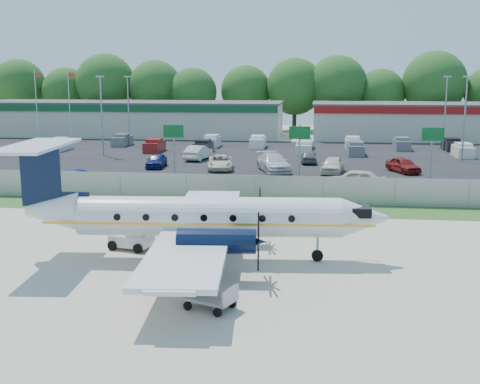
# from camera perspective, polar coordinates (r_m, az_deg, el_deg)

# --- Properties ---
(ground) EXTENTS (170.00, 170.00, 0.00)m
(ground) POSITION_cam_1_polar(r_m,az_deg,el_deg) (30.25, -1.44, -6.42)
(ground) COLOR #BAB29E
(ground) RESTS_ON ground
(grass_verge) EXTENTS (170.00, 4.00, 0.02)m
(grass_verge) POSITION_cam_1_polar(r_m,az_deg,el_deg) (41.76, 1.03, -1.54)
(grass_verge) COLOR #2D561E
(grass_verge) RESTS_ON ground
(access_road) EXTENTS (170.00, 8.00, 0.02)m
(access_road) POSITION_cam_1_polar(r_m,az_deg,el_deg) (48.59, 1.93, 0.23)
(access_road) COLOR black
(access_road) RESTS_ON ground
(parking_lot) EXTENTS (170.00, 32.00, 0.02)m
(parking_lot) POSITION_cam_1_polar(r_m,az_deg,el_deg) (69.27, 3.54, 3.42)
(parking_lot) COLOR black
(parking_lot) RESTS_ON ground
(perimeter_fence) EXTENTS (120.00, 0.06, 1.99)m
(perimeter_fence) POSITION_cam_1_polar(r_m,az_deg,el_deg) (43.51, 1.32, 0.30)
(perimeter_fence) COLOR gray
(perimeter_fence) RESTS_ON ground
(building_west) EXTENTS (46.40, 12.40, 5.24)m
(building_west) POSITION_cam_1_polar(r_m,az_deg,el_deg) (95.08, -10.24, 6.89)
(building_west) COLOR beige
(building_west) RESTS_ON ground
(building_east) EXTENTS (44.40, 12.40, 5.24)m
(building_east) POSITION_cam_1_polar(r_m,az_deg,el_deg) (93.29, 20.73, 6.28)
(building_east) COLOR beige
(building_east) RESTS_ON ground
(sign_left) EXTENTS (1.80, 0.26, 5.00)m
(sign_left) POSITION_cam_1_polar(r_m,az_deg,el_deg) (53.20, -6.30, 5.02)
(sign_left) COLOR gray
(sign_left) RESTS_ON ground
(sign_mid) EXTENTS (1.80, 0.26, 5.00)m
(sign_mid) POSITION_cam_1_polar(r_m,az_deg,el_deg) (51.76, 5.67, 4.87)
(sign_mid) COLOR gray
(sign_mid) RESTS_ON ground
(sign_right) EXTENTS (1.80, 0.26, 5.00)m
(sign_right) POSITION_cam_1_polar(r_m,az_deg,el_deg) (52.63, 17.77, 4.50)
(sign_right) COLOR gray
(sign_right) RESTS_ON ground
(flagpole_west) EXTENTS (1.06, 0.12, 10.00)m
(flagpole_west) POSITION_cam_1_polar(r_m,az_deg,el_deg) (92.82, -18.72, 8.26)
(flagpole_west) COLOR silver
(flagpole_west) RESTS_ON ground
(flagpole_east) EXTENTS (1.06, 0.12, 10.00)m
(flagpole_east) POSITION_cam_1_polar(r_m,az_deg,el_deg) (90.76, -15.85, 8.37)
(flagpole_east) COLOR silver
(flagpole_east) RESTS_ON ground
(light_pole_nw) EXTENTS (0.90, 0.35, 9.09)m
(light_pole_nw) POSITION_cam_1_polar(r_m,az_deg,el_deg) (70.97, -13.00, 7.58)
(light_pole_nw) COLOR gray
(light_pole_nw) RESTS_ON ground
(light_pole_ne) EXTENTS (0.90, 0.35, 9.09)m
(light_pole_ne) POSITION_cam_1_polar(r_m,az_deg,el_deg) (68.46, 20.56, 7.06)
(light_pole_ne) COLOR gray
(light_pole_ne) RESTS_ON ground
(light_pole_sw) EXTENTS (0.90, 0.35, 9.09)m
(light_pole_sw) POSITION_cam_1_polar(r_m,az_deg,el_deg) (80.42, -10.54, 8.03)
(light_pole_sw) COLOR gray
(light_pole_sw) RESTS_ON ground
(light_pole_se) EXTENTS (0.90, 0.35, 9.09)m
(light_pole_se) POSITION_cam_1_polar(r_m,az_deg,el_deg) (78.22, 18.90, 7.56)
(light_pole_se) COLOR gray
(light_pole_se) RESTS_ON ground
(tree_line) EXTENTS (112.00, 6.00, 14.00)m
(tree_line) POSITION_cam_1_polar(r_m,az_deg,el_deg) (103.04, 4.78, 5.85)
(tree_line) COLOR #1F5017
(tree_line) RESTS_ON ground
(aircraft) EXTENTS (18.66, 18.38, 5.75)m
(aircraft) POSITION_cam_1_polar(r_m,az_deg,el_deg) (29.71, -3.75, -2.33)
(aircraft) COLOR silver
(aircraft) RESTS_ON ground
(pushback_tug) EXTENTS (2.39, 1.98, 1.16)m
(pushback_tug) POSITION_cam_1_polar(r_m,az_deg,el_deg) (32.47, -10.09, -4.36)
(pushback_tug) COLOR silver
(pushback_tug) RESTS_ON ground
(baggage_cart_near) EXTENTS (2.13, 1.67, 0.98)m
(baggage_cart_near) POSITION_cam_1_polar(r_m,az_deg,el_deg) (32.35, -4.36, -4.46)
(baggage_cart_near) COLOR gray
(baggage_cart_near) RESTS_ON ground
(baggage_cart_far) EXTENTS (2.26, 1.84, 1.03)m
(baggage_cart_far) POSITION_cam_1_polar(r_m,az_deg,el_deg) (23.98, -2.88, -9.94)
(baggage_cart_far) COLOR gray
(baggage_cart_far) RESTS_ON ground
(cone_starboard_wing) EXTENTS (0.35, 0.35, 0.50)m
(cone_starboard_wing) POSITION_cam_1_polar(r_m,az_deg,el_deg) (34.92, -3.94, -3.67)
(cone_starboard_wing) COLOR orange
(cone_starboard_wing) RESTS_ON ground
(road_car_west) EXTENTS (5.02, 2.31, 1.59)m
(road_car_west) POSITION_cam_1_polar(r_m,az_deg,el_deg) (50.06, -14.95, 0.16)
(road_car_west) COLOR navy
(road_car_west) RESTS_ON ground
(road_car_mid) EXTENTS (5.27, 2.90, 1.70)m
(road_car_mid) POSITION_cam_1_polar(r_m,az_deg,el_deg) (49.32, 10.75, 0.19)
(road_car_mid) COLOR beige
(road_car_mid) RESTS_ON ground
(parked_car_a) EXTENTS (1.94, 4.25, 1.42)m
(parked_car_a) POSITION_cam_1_polar(r_m,az_deg,el_deg) (60.99, -7.90, 2.31)
(parked_car_a) COLOR navy
(parked_car_a) RESTS_ON ground
(parked_car_b) EXTENTS (3.06, 5.41, 1.43)m
(parked_car_b) POSITION_cam_1_polar(r_m,az_deg,el_deg) (59.08, -1.87, 2.13)
(parked_car_b) COLOR beige
(parked_car_b) RESTS_ON ground
(parked_car_c) EXTENTS (4.13, 6.34, 1.71)m
(parked_car_c) POSITION_cam_1_polar(r_m,az_deg,el_deg) (58.11, 3.18, 1.97)
(parked_car_c) COLOR silver
(parked_car_c) RESTS_ON ground
(parked_car_d) EXTENTS (2.56, 4.86, 1.57)m
(parked_car_d) POSITION_cam_1_polar(r_m,az_deg,el_deg) (57.56, 8.76, 1.77)
(parked_car_d) COLOR beige
(parked_car_d) RESTS_ON ground
(parked_car_e) EXTENTS (3.30, 4.63, 1.46)m
(parked_car_e) POSITION_cam_1_polar(r_m,az_deg,el_deg) (59.30, 15.19, 1.78)
(parked_car_e) COLOR maroon
(parked_car_e) RESTS_ON ground
(parked_car_f) EXTENTS (2.51, 5.06, 1.59)m
(parked_car_f) POSITION_cam_1_polar(r_m,az_deg,el_deg) (66.25, -3.96, 3.06)
(parked_car_f) COLOR beige
(parked_car_f) RESTS_ON ground
(parked_car_g) EXTENTS (1.72, 4.00, 1.35)m
(parked_car_g) POSITION_cam_1_polar(r_m,az_deg,el_deg) (63.88, 6.53, 2.72)
(parked_car_g) COLOR #595B5E
(parked_car_g) RESTS_ON ground
(far_parking_rows) EXTENTS (56.00, 10.00, 1.60)m
(far_parking_rows) POSITION_cam_1_polar(r_m,az_deg,el_deg) (74.23, 3.79, 3.91)
(far_parking_rows) COLOR gray
(far_parking_rows) RESTS_ON ground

